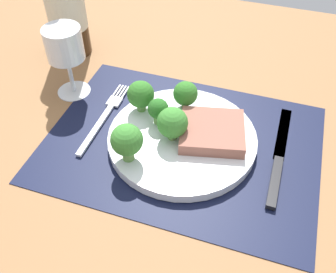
# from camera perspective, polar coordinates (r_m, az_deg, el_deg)

# --- Properties ---
(ground_plane) EXTENTS (1.40, 1.10, 0.03)m
(ground_plane) POSITION_cam_1_polar(r_m,az_deg,el_deg) (0.65, 2.06, -1.91)
(ground_plane) COLOR brown
(placemat) EXTENTS (0.45, 0.33, 0.00)m
(placemat) POSITION_cam_1_polar(r_m,az_deg,el_deg) (0.64, 2.10, -0.91)
(placemat) COLOR black
(placemat) RESTS_ON ground_plane
(plate) EXTENTS (0.25, 0.25, 0.02)m
(plate) POSITION_cam_1_polar(r_m,az_deg,el_deg) (0.63, 2.13, -0.31)
(plate) COLOR silver
(plate) RESTS_ON placemat
(steak) EXTENTS (0.12, 0.12, 0.02)m
(steak) POSITION_cam_1_polar(r_m,az_deg,el_deg) (0.62, 6.59, 0.76)
(steak) COLOR #8C5647
(steak) RESTS_ON plate
(broccoli_center) EXTENTS (0.03, 0.03, 0.05)m
(broccoli_center) POSITION_cam_1_polar(r_m,az_deg,el_deg) (0.63, -1.49, 4.05)
(broccoli_center) COLOR #5B8942
(broccoli_center) RESTS_ON plate
(broccoli_near_steak) EXTENTS (0.05, 0.05, 0.07)m
(broccoli_near_steak) POSITION_cam_1_polar(r_m,az_deg,el_deg) (0.57, -6.18, -0.61)
(broccoli_near_steak) COLOR #5B8942
(broccoli_near_steak) RESTS_ON plate
(broccoli_back_left) EXTENTS (0.04, 0.04, 0.05)m
(broccoli_back_left) POSITION_cam_1_polar(r_m,az_deg,el_deg) (0.66, 2.63, 6.40)
(broccoli_back_left) COLOR #5B8942
(broccoli_back_left) RESTS_ON plate
(broccoli_front_edge) EXTENTS (0.05, 0.05, 0.06)m
(broccoli_front_edge) POSITION_cam_1_polar(r_m,az_deg,el_deg) (0.60, 0.66, 2.05)
(broccoli_front_edge) COLOR #6B994C
(broccoli_front_edge) RESTS_ON plate
(broccoli_near_fork) EXTENTS (0.05, 0.05, 0.06)m
(broccoli_near_fork) POSITION_cam_1_polar(r_m,az_deg,el_deg) (0.66, -4.10, 6.25)
(broccoli_near_fork) COLOR #5B8942
(broccoli_near_fork) RESTS_ON plate
(fork) EXTENTS (0.02, 0.19, 0.01)m
(fork) POSITION_cam_1_polar(r_m,az_deg,el_deg) (0.69, -9.49, 2.97)
(fork) COLOR silver
(fork) RESTS_ON placemat
(knife) EXTENTS (0.02, 0.23, 0.01)m
(knife) POSITION_cam_1_polar(r_m,az_deg,el_deg) (0.63, 16.16, -3.54)
(knife) COLOR black
(knife) RESTS_ON placemat
(wine_bottle) EXTENTS (0.08, 0.08, 0.30)m
(wine_bottle) POSITION_cam_1_polar(r_m,az_deg,el_deg) (0.83, -15.23, 18.82)
(wine_bottle) COLOR #331E0F
(wine_bottle) RESTS_ON ground_plane
(wine_glass) EXTENTS (0.07, 0.07, 0.14)m
(wine_glass) POSITION_cam_1_polar(r_m,az_deg,el_deg) (0.71, -15.17, 12.60)
(wine_glass) COLOR silver
(wine_glass) RESTS_ON ground_plane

